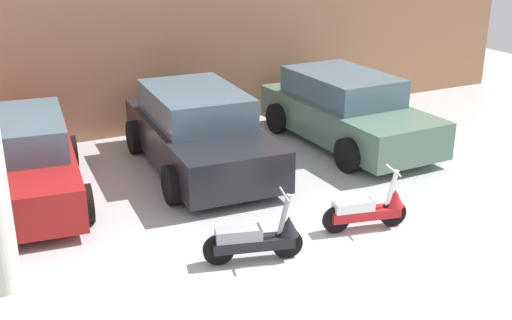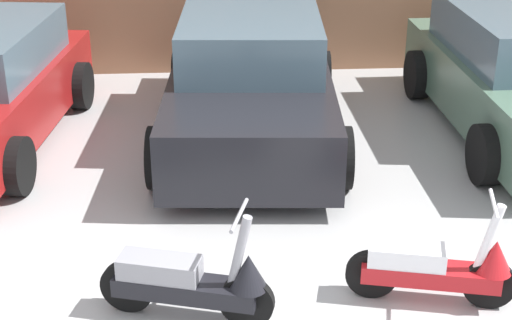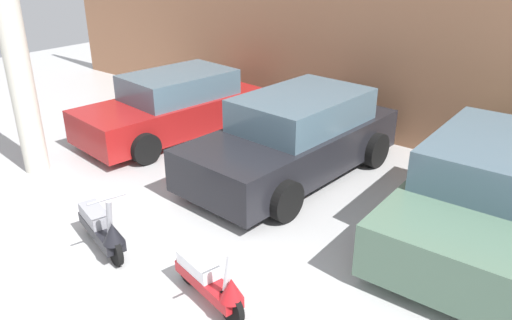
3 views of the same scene
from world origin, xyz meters
The scene contains 8 objects.
ground_plane centered at (0.00, 0.00, 0.00)m, with size 28.00×28.00×0.00m, color #B2B2B2.
wall_back centered at (0.00, 7.42, 2.04)m, with size 19.60×0.12×4.08m, color #9E6B4C.
scooter_front_left centered at (-0.65, 1.17, 0.35)m, with size 1.36×0.64×0.97m.
scooter_front_right centered at (1.30, 1.27, 0.33)m, with size 1.33×0.58×0.94m.
car_rear_left centered at (-3.17, 4.87, 0.66)m, with size 2.32×4.21×1.37m.
car_rear_center centered at (0.01, 4.87, 0.71)m, with size 2.32×4.45×1.48m.
car_rear_right centered at (3.30, 4.81, 0.70)m, with size 2.14×4.33×1.46m.
support_column_side centered at (-3.86, 2.00, 2.04)m, with size 0.43×0.43×4.08m, color beige.
Camera 3 is at (4.66, -2.11, 3.98)m, focal length 35.00 mm.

